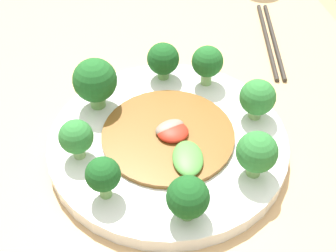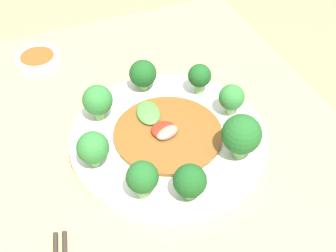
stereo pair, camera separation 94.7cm
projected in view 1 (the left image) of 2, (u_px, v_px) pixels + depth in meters
The scene contains 11 objects.
plate at pixel (168, 143), 0.62m from camera, with size 0.31×0.31×0.02m.
broccoli_south at pixel (258, 98), 0.61m from camera, with size 0.05×0.05×0.06m.
broccoli_southwest at pixel (257, 153), 0.54m from camera, with size 0.05×0.05×0.06m.
broccoli_southeast at pixel (207, 62), 0.66m from camera, with size 0.05×0.05×0.06m.
broccoli_east at pixel (163, 59), 0.68m from camera, with size 0.05×0.05×0.06m.
broccoli_northwest at pixel (103, 175), 0.52m from camera, with size 0.04×0.04×0.06m.
broccoli_northeast at pixel (95, 81), 0.62m from camera, with size 0.06×0.06×0.07m.
broccoli_north at pixel (76, 137), 0.56m from camera, with size 0.04×0.04×0.06m.
broccoli_west at pixel (188, 198), 0.50m from camera, with size 0.05×0.05×0.06m.
stirfry_center at pixel (170, 137), 0.60m from camera, with size 0.17×0.17×0.02m.
chopsticks at pixel (271, 40), 0.80m from camera, with size 0.22×0.07×0.01m.
Camera 1 is at (-0.46, 0.12, 1.18)m, focal length 50.00 mm.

